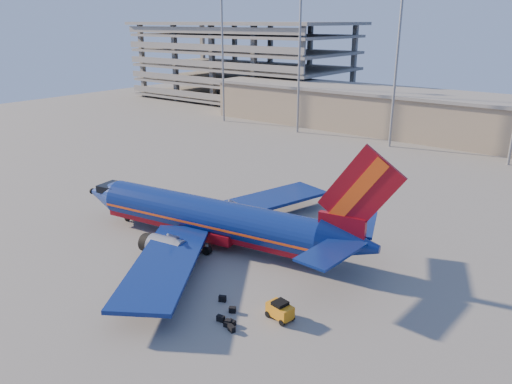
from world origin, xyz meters
TOP-DOWN VIEW (x-y plane):
  - ground at (0.00, 0.00)m, footprint 220.00×220.00m
  - terminal_building at (10.00, 58.00)m, footprint 122.00×16.00m
  - parking_garage at (-62.00, 74.05)m, footprint 62.00×32.00m
  - light_mast_row at (5.00, 46.00)m, footprint 101.60×1.60m
  - aircraft_main at (-1.92, -4.43)m, footprint 35.89×34.28m
  - baggage_tug at (11.20, -11.74)m, footprint 2.27×1.62m
  - luggage_pile at (8.13, -14.32)m, footprint 3.93×3.20m

SIDE VIEW (x-z plane):
  - ground at x=0.00m, z-range 0.00..0.00m
  - luggage_pile at x=8.13m, z-range -0.03..0.49m
  - baggage_tug at x=11.20m, z-range 0.03..1.52m
  - aircraft_main at x=-1.92m, z-range -3.49..8.71m
  - terminal_building at x=10.00m, z-range 0.07..8.57m
  - parking_garage at x=-62.00m, z-range 1.03..22.43m
  - light_mast_row at x=5.00m, z-range 3.23..31.88m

